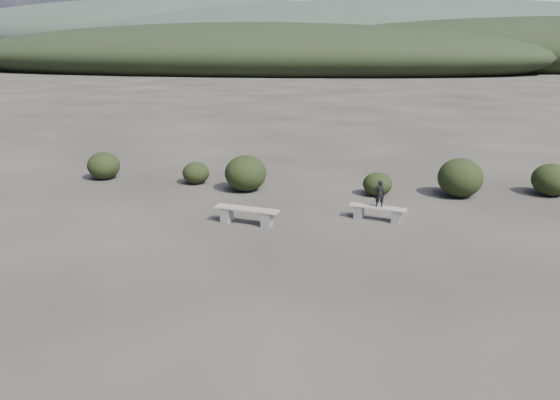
# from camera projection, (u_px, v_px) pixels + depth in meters

# --- Properties ---
(ground) EXTENTS (1200.00, 1200.00, 0.00)m
(ground) POSITION_uv_depth(u_px,v_px,m) (276.00, 296.00, 11.58)
(ground) COLOR #292520
(ground) RESTS_ON ground
(bench_left) EXTENTS (2.00, 0.74, 0.49)m
(bench_left) POSITION_uv_depth(u_px,v_px,m) (247.00, 214.00, 16.10)
(bench_left) COLOR slate
(bench_left) RESTS_ON ground
(bench_right) EXTENTS (1.76, 0.75, 0.43)m
(bench_right) POSITION_uv_depth(u_px,v_px,m) (377.00, 212.00, 16.45)
(bench_right) COLOR slate
(bench_right) RESTS_ON ground
(seated_person) EXTENTS (0.31, 0.21, 0.82)m
(seated_person) POSITION_uv_depth(u_px,v_px,m) (380.00, 194.00, 16.27)
(seated_person) COLOR black
(seated_person) RESTS_ON bench_right
(shrub_a) EXTENTS (1.01, 1.01, 0.83)m
(shrub_a) POSITION_uv_depth(u_px,v_px,m) (196.00, 173.00, 20.72)
(shrub_a) COLOR black
(shrub_a) RESTS_ON ground
(shrub_b) EXTENTS (1.51, 1.51, 1.29)m
(shrub_b) POSITION_uv_depth(u_px,v_px,m) (246.00, 173.00, 19.66)
(shrub_b) COLOR black
(shrub_b) RESTS_ON ground
(shrub_c) EXTENTS (1.03, 1.03, 0.82)m
(shrub_c) POSITION_uv_depth(u_px,v_px,m) (377.00, 184.00, 19.10)
(shrub_c) COLOR black
(shrub_c) RESTS_ON ground
(shrub_d) EXTENTS (1.54, 1.54, 1.35)m
(shrub_d) POSITION_uv_depth(u_px,v_px,m) (460.00, 178.00, 18.89)
(shrub_d) COLOR black
(shrub_d) RESTS_ON ground
(shrub_e) EXTENTS (1.35, 1.35, 1.13)m
(shrub_e) POSITION_uv_depth(u_px,v_px,m) (552.00, 180.00, 19.09)
(shrub_e) COLOR black
(shrub_e) RESTS_ON ground
(shrub_f) EXTENTS (1.25, 1.25, 1.06)m
(shrub_f) POSITION_uv_depth(u_px,v_px,m) (104.00, 166.00, 21.40)
(shrub_f) COLOR black
(shrub_f) RESTS_ON ground
(mountain_ridges) EXTENTS (500.00, 400.00, 56.00)m
(mountain_ridges) POSITION_uv_depth(u_px,v_px,m) (372.00, 33.00, 329.90)
(mountain_ridges) COLOR black
(mountain_ridges) RESTS_ON ground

